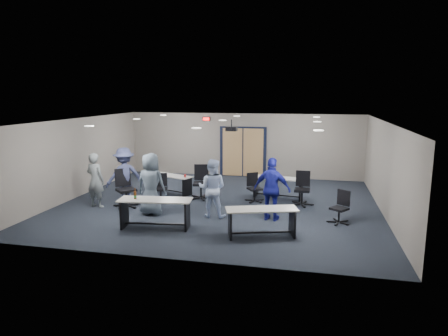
% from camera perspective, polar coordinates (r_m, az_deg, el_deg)
% --- Properties ---
extents(floor, '(10.00, 10.00, 0.00)m').
position_cam_1_polar(floor, '(13.00, -0.69, -5.14)').
color(floor, black).
rests_on(floor, ground).
extents(back_wall, '(10.00, 0.04, 2.70)m').
position_cam_1_polar(back_wall, '(17.07, 2.74, 3.27)').
color(back_wall, gray).
rests_on(back_wall, floor).
extents(front_wall, '(10.00, 0.04, 2.70)m').
position_cam_1_polar(front_wall, '(8.48, -7.67, -4.39)').
color(front_wall, gray).
rests_on(front_wall, floor).
extents(left_wall, '(0.04, 9.00, 2.70)m').
position_cam_1_polar(left_wall, '(14.66, -20.11, 1.41)').
color(left_wall, gray).
rests_on(left_wall, floor).
extents(right_wall, '(0.04, 9.00, 2.70)m').
position_cam_1_polar(right_wall, '(12.56, 22.10, -0.17)').
color(right_wall, gray).
rests_on(right_wall, floor).
extents(ceiling, '(10.00, 9.00, 0.04)m').
position_cam_1_polar(ceiling, '(12.54, -0.72, 6.82)').
color(ceiling, white).
rests_on(ceiling, back_wall).
extents(double_door, '(2.00, 0.07, 2.20)m').
position_cam_1_polar(double_door, '(17.07, 2.71, 2.25)').
color(double_door, black).
rests_on(double_door, back_wall).
extents(exit_sign, '(0.32, 0.07, 0.18)m').
position_cam_1_polar(exit_sign, '(17.25, -2.54, 7.02)').
color(exit_sign, black).
rests_on(exit_sign, back_wall).
extents(ceiling_projector, '(0.35, 0.32, 0.37)m').
position_cam_1_polar(ceiling_projector, '(12.99, 1.08, 5.64)').
color(ceiling_projector, black).
rests_on(ceiling_projector, ceiling).
extents(ceiling_can_lights, '(6.24, 5.74, 0.02)m').
position_cam_1_polar(ceiling_can_lights, '(12.79, -0.46, 6.76)').
color(ceiling_can_lights, white).
rests_on(ceiling_can_lights, ceiling).
extents(table_front_left, '(1.99, 0.88, 1.07)m').
position_cam_1_polar(table_front_left, '(10.78, -9.82, -5.66)').
color(table_front_left, '#A3A09A').
rests_on(table_front_left, floor).
extents(table_front_right, '(1.87, 1.10, 0.72)m').
position_cam_1_polar(table_front_right, '(10.05, 5.37, -7.03)').
color(table_front_right, '#A3A09A').
rests_on(table_front_right, floor).
extents(table_back_left, '(1.70, 1.09, 0.76)m').
position_cam_1_polar(table_back_left, '(14.39, -7.48, -1.84)').
color(table_back_left, '#A3A09A').
rests_on(table_back_left, floor).
extents(table_back_right, '(1.81, 0.80, 0.71)m').
position_cam_1_polar(table_back_right, '(13.73, 7.73, -2.29)').
color(table_back_right, '#A3A09A').
rests_on(table_back_right, floor).
extents(chair_back_a, '(0.69, 0.69, 0.92)m').
position_cam_1_polar(chair_back_a, '(13.35, -9.04, -2.81)').
color(chair_back_a, black).
rests_on(chair_back_a, floor).
extents(chair_back_b, '(0.85, 0.85, 1.15)m').
position_cam_1_polar(chair_back_b, '(13.51, -3.31, -2.05)').
color(chair_back_b, black).
rests_on(chair_back_b, floor).
extents(chair_back_c, '(0.82, 0.82, 0.94)m').
position_cam_1_polar(chair_back_c, '(13.21, 4.42, -2.81)').
color(chair_back_c, black).
rests_on(chair_back_c, floor).
extents(chair_back_d, '(0.71, 0.71, 1.09)m').
position_cam_1_polar(chair_back_d, '(12.96, 11.11, -2.91)').
color(chair_back_d, black).
rests_on(chair_back_d, floor).
extents(chair_loose_left, '(1.07, 1.07, 1.20)m').
position_cam_1_polar(chair_loose_left, '(12.88, -13.81, -2.85)').
color(chair_loose_left, black).
rests_on(chair_loose_left, floor).
extents(chair_loose_right, '(0.80, 0.80, 0.91)m').
position_cam_1_polar(chair_loose_right, '(11.43, 16.14, -5.42)').
color(chair_loose_right, black).
rests_on(chair_loose_right, floor).
extents(person_gray, '(0.69, 0.52, 1.73)m').
position_cam_1_polar(person_gray, '(13.10, -17.90, -1.66)').
color(person_gray, gray).
rests_on(person_gray, floor).
extents(person_plaid, '(0.94, 0.66, 1.83)m').
position_cam_1_polar(person_plaid, '(11.89, -10.38, -2.27)').
color(person_plaid, slate).
rests_on(person_plaid, floor).
extents(person_lightblue, '(0.84, 0.66, 1.70)m').
position_cam_1_polar(person_lightblue, '(11.49, -1.71, -2.90)').
color(person_lightblue, '#BFD4FD').
rests_on(person_lightblue, floor).
extents(person_navy, '(1.11, 0.64, 1.79)m').
position_cam_1_polar(person_navy, '(11.24, 6.88, -3.03)').
color(person_navy, navy).
rests_on(person_navy, floor).
extents(person_back, '(1.34, 1.29, 1.83)m').
position_cam_1_polar(person_back, '(13.24, -14.03, -1.10)').
color(person_back, '#3E446F').
rests_on(person_back, floor).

